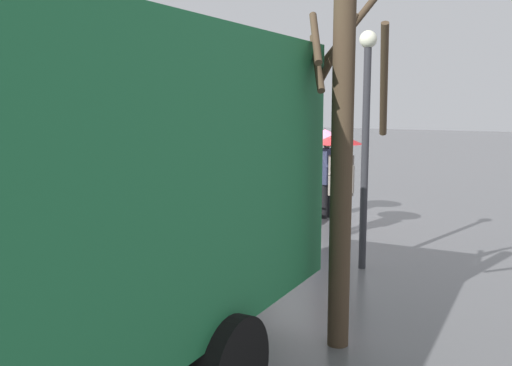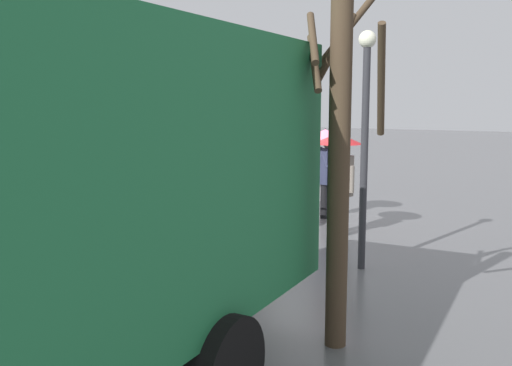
% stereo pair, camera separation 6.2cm
% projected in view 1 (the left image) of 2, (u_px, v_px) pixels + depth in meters
% --- Properties ---
extents(ground_plane, '(90.00, 90.00, 0.00)m').
position_uv_depth(ground_plane, '(294.00, 222.00, 13.02)').
color(ground_plane, '#5B5B5E').
extents(slush_patch_under_van, '(1.35, 1.35, 0.01)m').
position_uv_depth(slush_patch_under_van, '(156.00, 201.00, 15.77)').
color(slush_patch_under_van, '#999BA0').
rests_on(slush_patch_under_van, ground).
extents(slush_patch_mid_street, '(1.44, 1.44, 0.01)m').
position_uv_depth(slush_patch_mid_street, '(10.00, 245.00, 10.90)').
color(slush_patch_mid_street, '#ADAFB5').
rests_on(slush_patch_mid_street, ground).
extents(cargo_van_parked_right, '(2.35, 5.41, 2.60)m').
position_uv_depth(cargo_van_parked_right, '(191.00, 161.00, 14.98)').
color(cargo_van_parked_right, gray).
rests_on(cargo_van_parked_right, ground).
extents(shopping_cart_vendor, '(0.63, 0.87, 1.04)m').
position_uv_depth(shopping_cart_vendor, '(282.00, 204.00, 12.15)').
color(shopping_cart_vendor, '#B2B2B7').
rests_on(shopping_cart_vendor, ground).
extents(hand_dolly_boxes, '(0.67, 0.81, 1.48)m').
position_uv_depth(hand_dolly_boxes, '(264.00, 186.00, 12.86)').
color(hand_dolly_boxes, '#515156').
rests_on(hand_dolly_boxes, ground).
extents(pedestrian_pink_side, '(1.04, 1.04, 2.15)m').
position_uv_depth(pedestrian_pink_side, '(326.00, 152.00, 13.22)').
color(pedestrian_pink_side, black).
rests_on(pedestrian_pink_side, ground).
extents(pedestrian_black_side, '(1.04, 1.04, 2.15)m').
position_uv_depth(pedestrian_black_side, '(257.00, 153.00, 13.05)').
color(pedestrian_black_side, black).
rests_on(pedestrian_black_side, ground).
extents(pedestrian_white_side, '(1.04, 1.04, 2.15)m').
position_uv_depth(pedestrian_white_side, '(239.00, 156.00, 12.10)').
color(pedestrian_white_side, black).
rests_on(pedestrian_white_side, ground).
extents(pedestrian_far_side, '(1.04, 1.04, 2.15)m').
position_uv_depth(pedestrian_far_side, '(339.00, 159.00, 11.59)').
color(pedestrian_far_side, black).
rests_on(pedestrian_far_side, ground).
extents(bare_tree_near, '(1.19, 1.09, 3.97)m').
position_uv_depth(bare_tree_near, '(341.00, 162.00, 6.17)').
color(bare_tree_near, '#423323').
rests_on(bare_tree_near, ground).
extents(street_lamp, '(0.28, 0.28, 3.86)m').
position_uv_depth(street_lamp, '(366.00, 125.00, 9.06)').
color(street_lamp, '#2D2D33').
rests_on(street_lamp, ground).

